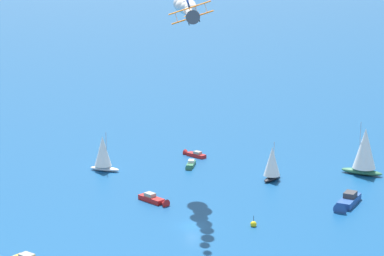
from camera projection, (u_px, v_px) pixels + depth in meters
name	position (u px, v px, depth m)	size (l,w,h in m)	color
ground_plane	(192.00, 226.00, 129.44)	(2000.00, 2000.00, 0.00)	navy
motorboat_near_centre	(190.00, 165.00, 165.86)	(4.54, 5.83, 1.73)	#33704C
motorboat_far_stbd	(155.00, 200.00, 141.70)	(4.17, 7.31, 2.07)	#B21E1E
sailboat_trailing	(272.00, 163.00, 155.20)	(6.31, 4.95, 8.15)	black
motorboat_ahead	(347.00, 202.00, 139.60)	(9.44, 8.06, 2.88)	#23478C
sailboat_mid_cluster	(365.00, 151.00, 158.86)	(7.41, 8.66, 11.55)	#33704C
motorboat_outer_ring_b	(194.00, 154.00, 174.84)	(3.81, 6.33, 1.80)	#B21E1E
sailboat_outer_ring_c	(103.00, 153.00, 162.11)	(6.29, 6.06, 8.80)	white
marker_buoy	(254.00, 224.00, 129.23)	(1.10, 1.10, 2.10)	yellow
biplane_lead	(192.00, 15.00, 120.96)	(7.33, 7.15, 3.97)	orange
wingwalker_lead	(188.00, 2.00, 120.46)	(1.38, 0.63, 1.51)	#1E4CB2
smoke_trail_lead	(186.00, 6.00, 145.52)	(13.87, 28.81, 4.79)	silver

